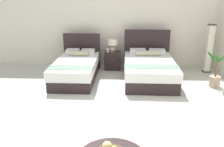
% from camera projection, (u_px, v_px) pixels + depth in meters
% --- Properties ---
extents(ground_plane, '(10.18, 10.35, 0.02)m').
position_uv_depth(ground_plane, '(109.00, 113.00, 5.00)').
color(ground_plane, beige).
extents(wall_back, '(10.18, 0.12, 2.55)m').
position_uv_depth(wall_back, '(114.00, 26.00, 7.77)').
color(wall_back, silver).
rests_on(wall_back, ground).
extents(bed_near_window, '(1.17, 2.16, 1.11)m').
position_uv_depth(bed_near_window, '(76.00, 68.00, 6.82)').
color(bed_near_window, black).
rests_on(bed_near_window, ground).
extents(bed_near_corner, '(1.41, 2.20, 1.23)m').
position_uv_depth(bed_near_corner, '(149.00, 68.00, 6.75)').
color(bed_near_corner, black).
rests_on(bed_near_corner, ground).
extents(nightstand, '(0.49, 0.49, 0.54)m').
position_uv_depth(nightstand, '(113.00, 60.00, 7.67)').
color(nightstand, black).
rests_on(nightstand, ground).
extents(table_lamp, '(0.30, 0.30, 0.40)m').
position_uv_depth(table_lamp, '(113.00, 44.00, 7.52)').
color(table_lamp, tan).
rests_on(table_lamp, nightstand).
extents(vase, '(0.07, 0.07, 0.14)m').
position_uv_depth(vase, '(108.00, 50.00, 7.52)').
color(vase, silver).
rests_on(vase, nightstand).
extents(floor_lamp_corner, '(0.21, 0.21, 1.44)m').
position_uv_depth(floor_lamp_corner, '(209.00, 49.00, 7.23)').
color(floor_lamp_corner, black).
rests_on(floor_lamp_corner, ground).
extents(potted_palm, '(0.48, 0.50, 0.94)m').
position_uv_depth(potted_palm, '(215.00, 76.00, 6.24)').
color(potted_palm, tan).
rests_on(potted_palm, ground).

